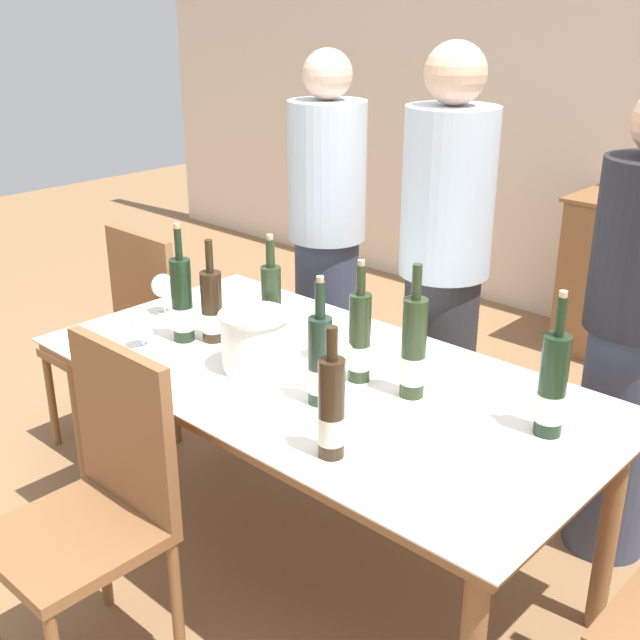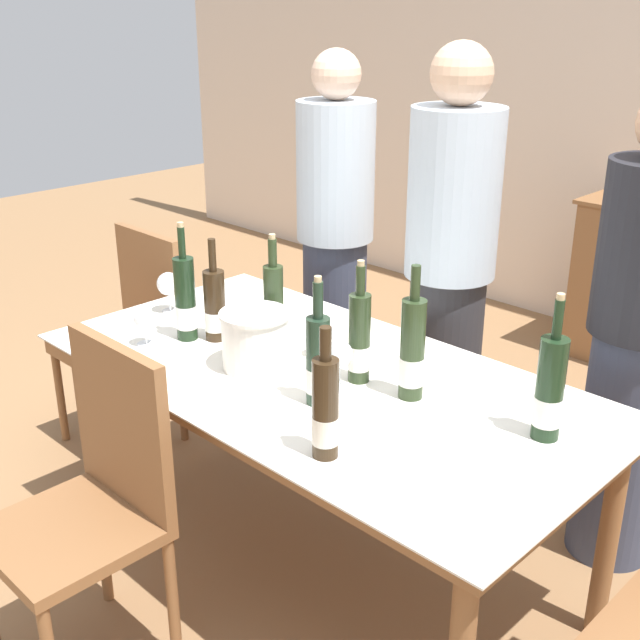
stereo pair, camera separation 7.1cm
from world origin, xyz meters
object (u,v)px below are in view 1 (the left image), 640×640
at_px(wine_bottle_5, 182,302).
at_px(chair_left_end, 124,327).
at_px(wine_bottle_1, 552,388).
at_px(wine_glass_0, 163,286).
at_px(wine_bottle_4, 360,339).
at_px(wine_glass_2, 340,355).
at_px(wine_bottle_0, 212,308).
at_px(wine_bottle_6, 414,350).
at_px(chair_near_front, 98,495).
at_px(wine_bottle_2, 331,410).
at_px(person_guest_right, 634,338).
at_px(wine_glass_1, 322,329).
at_px(person_guest_left, 443,278).
at_px(ice_bucket, 254,339).
at_px(person_host, 327,244).
at_px(dining_table, 320,393).
at_px(wine_bottle_7, 272,308).
at_px(wine_bottle_3, 320,362).
at_px(wine_glass_3, 141,322).

relative_size(wine_bottle_5, chair_left_end, 0.45).
height_order(wine_bottle_1, wine_glass_0, wine_bottle_1).
height_order(wine_bottle_4, wine_glass_2, wine_bottle_4).
bearing_deg(wine_bottle_0, wine_bottle_6, 9.91).
height_order(wine_bottle_1, chair_near_front, wine_bottle_1).
height_order(wine_bottle_0, wine_bottle_4, wine_bottle_4).
height_order(wine_bottle_2, wine_bottle_5, wine_bottle_5).
relative_size(wine_bottle_0, person_guest_right, 0.22).
bearing_deg(wine_glass_1, wine_bottle_5, -153.51).
bearing_deg(chair_left_end, wine_bottle_1, 1.79).
relative_size(wine_bottle_6, person_guest_left, 0.24).
bearing_deg(ice_bucket, wine_bottle_1, 15.97).
relative_size(wine_bottle_5, person_host, 0.25).
bearing_deg(chair_left_end, wine_bottle_0, -10.29).
height_order(dining_table, person_guest_left, person_guest_left).
bearing_deg(person_guest_right, wine_bottle_2, -105.77).
distance_m(wine_glass_0, person_guest_left, 1.03).
bearing_deg(wine_bottle_1, wine_bottle_6, -170.30).
distance_m(wine_glass_2, person_guest_right, 0.98).
bearing_deg(ice_bucket, wine_bottle_5, -177.77).
bearing_deg(chair_left_end, wine_bottle_7, -2.27).
xyz_separation_m(wine_bottle_4, wine_glass_2, (-0.00, -0.09, -0.02)).
bearing_deg(dining_table, wine_bottle_3, -47.18).
distance_m(wine_bottle_6, wine_glass_2, 0.22).
height_order(wine_bottle_1, person_guest_left, person_guest_left).
bearing_deg(wine_glass_0, wine_glass_1, 9.23).
xyz_separation_m(wine_bottle_1, wine_bottle_3, (-0.56, -0.28, -0.01)).
bearing_deg(chair_left_end, wine_glass_0, -12.57).
distance_m(wine_bottle_5, person_guest_left, 0.96).
xyz_separation_m(chair_near_front, person_guest_right, (0.84, 1.47, 0.25)).
distance_m(dining_table, wine_bottle_3, 0.27).
bearing_deg(wine_glass_3, wine_bottle_7, 43.70).
distance_m(wine_bottle_5, wine_glass_2, 0.64).
bearing_deg(wine_bottle_1, person_guest_right, 93.36).
height_order(ice_bucket, wine_glass_1, ice_bucket).
relative_size(wine_glass_0, wine_glass_2, 0.98).
relative_size(wine_bottle_2, person_host, 0.22).
height_order(wine_bottle_3, wine_bottle_6, wine_bottle_6).
xyz_separation_m(ice_bucket, wine_bottle_3, (0.31, -0.03, 0.03)).
xyz_separation_m(wine_glass_2, person_guest_right, (0.54, 0.81, -0.04)).
bearing_deg(wine_bottle_7, wine_bottle_2, -31.99).
bearing_deg(wine_bottle_3, wine_bottle_2, -41.61).
bearing_deg(chair_near_front, wine_glass_3, 130.79).
relative_size(wine_glass_1, person_guest_left, 0.08).
relative_size(dining_table, wine_bottle_1, 4.50).
height_order(dining_table, wine_bottle_0, wine_bottle_0).
bearing_deg(wine_bottle_6, wine_glass_0, -175.23).
distance_m(chair_left_end, person_guest_right, 2.00).
height_order(wine_bottle_5, wine_glass_2, wine_bottle_5).
height_order(wine_glass_1, chair_near_front, chair_near_front).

